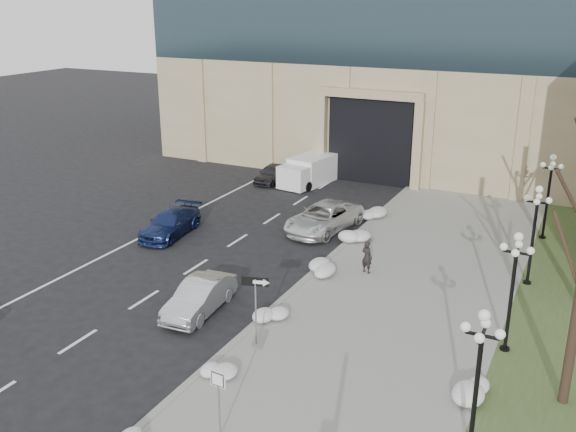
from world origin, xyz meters
name	(u,v)px	position (x,y,z in m)	size (l,w,h in m)	color
sidewalk	(393,308)	(3.50, 14.00, 0.06)	(9.00, 40.00, 0.12)	gray
curb	(297,287)	(-1.00, 14.00, 0.07)	(0.30, 40.00, 0.14)	gray
grass_strip	(557,343)	(10.00, 14.00, 0.05)	(4.00, 40.00, 0.10)	#394A25
car_b	(200,297)	(-3.66, 10.14, 0.69)	(1.47, 4.22, 1.39)	#ADB0B5
car_c	(170,223)	(-10.27, 17.12, 0.68)	(1.90, 4.68, 1.36)	navy
car_d	(324,218)	(-2.95, 21.55, 0.76)	(2.54, 5.50, 1.53)	silver
car_e	(272,173)	(-10.21, 29.07, 0.63)	(1.50, 3.72, 1.27)	#2A2B2F
pedestrian	(367,257)	(1.29, 16.85, 0.91)	(0.58, 0.38, 1.58)	black
box_truck	(313,169)	(-7.58, 30.36, 0.93)	(2.96, 6.31, 1.93)	silver
one_way_sign	(260,290)	(-0.01, 8.78, 2.36)	(1.07, 0.44, 2.86)	slate
keep_sign	(218,390)	(1.47, 3.55, 1.72)	(0.50, 0.09, 2.34)	slate
snow_clump_c	(218,366)	(-0.47, 6.52, 0.30)	(1.10, 1.60, 0.36)	white
snow_clump_d	(277,314)	(-0.44, 10.90, 0.30)	(1.10, 1.60, 0.36)	white
snow_clump_e	(325,270)	(-0.42, 15.82, 0.30)	(1.10, 1.60, 0.36)	white
snow_clump_f	(357,238)	(-0.54, 20.49, 0.30)	(1.10, 1.60, 0.36)	white
snow_clump_g	(376,215)	(-0.86, 24.59, 0.30)	(1.10, 1.60, 0.36)	white
snow_clump_i	(472,390)	(7.78, 9.05, 0.30)	(1.10, 1.60, 0.36)	white
lamppost_a	(479,366)	(8.30, 6.00, 3.07)	(1.18, 1.18, 4.76)	black
lamppost_b	(514,277)	(8.30, 12.50, 3.07)	(1.18, 1.18, 4.76)	black
lamppost_c	(535,222)	(8.30, 19.00, 3.07)	(1.18, 1.18, 4.76)	black
lamppost_d	(549,185)	(8.30, 25.50, 3.07)	(1.18, 1.18, 4.76)	black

